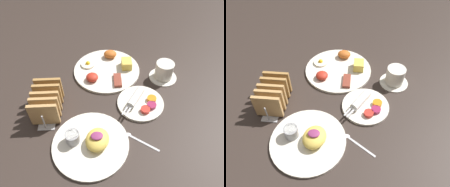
{
  "view_description": "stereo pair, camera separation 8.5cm",
  "coord_description": "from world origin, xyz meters",
  "views": [
    {
      "loc": [
        0.02,
        -0.53,
        0.66
      ],
      "look_at": [
        0.05,
        0.05,
        0.03
      ],
      "focal_mm": 35.0,
      "sensor_mm": 36.0,
      "label": 1
    },
    {
      "loc": [
        0.1,
        -0.53,
        0.66
      ],
      "look_at": [
        0.05,
        0.05,
        0.03
      ],
      "focal_mm": 35.0,
      "sensor_mm": 36.0,
      "label": 2
    }
  ],
  "objects": [
    {
      "name": "ground_plane",
      "position": [
        0.0,
        0.0,
        0.0
      ],
      "size": [
        3.0,
        3.0,
        0.0
      ],
      "primitive_type": "plane",
      "color": "#332823"
    },
    {
      "name": "plate_breakfast",
      "position": [
        0.04,
        0.22,
        0.01
      ],
      "size": [
        0.29,
        0.29,
        0.05
      ],
      "color": "silver",
      "rests_on": "ground_plane"
    },
    {
      "name": "plate_condiments",
      "position": [
        0.16,
        0.01,
        0.01
      ],
      "size": [
        0.18,
        0.18,
        0.04
      ],
      "color": "silver",
      "rests_on": "ground_plane"
    },
    {
      "name": "plate_foreground",
      "position": [
        -0.03,
        -0.15,
        0.01
      ],
      "size": [
        0.26,
        0.26,
        0.06
      ],
      "color": "silver",
      "rests_on": "ground_plane"
    },
    {
      "name": "toast_rack",
      "position": [
        -0.19,
        0.0,
        0.05
      ],
      "size": [
        0.1,
        0.18,
        0.1
      ],
      "color": "#B7B7BC",
      "rests_on": "ground_plane"
    },
    {
      "name": "coffee_cup",
      "position": [
        0.28,
        0.16,
        0.04
      ],
      "size": [
        0.12,
        0.12,
        0.08
      ],
      "color": "silver",
      "rests_on": "ground_plane"
    },
    {
      "name": "teaspoon",
      "position": [
        0.12,
        -0.14,
        0.0
      ],
      "size": [
        0.11,
        0.08,
        0.01
      ],
      "color": "silver",
      "rests_on": "ground_plane"
    }
  ]
}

